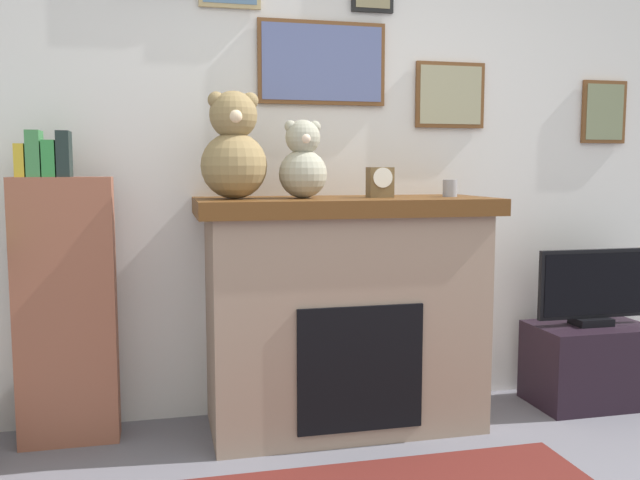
{
  "coord_description": "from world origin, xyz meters",
  "views": [
    {
      "loc": [
        -0.81,
        -1.51,
        1.29
      ],
      "look_at": [
        -0.06,
        1.65,
        0.94
      ],
      "focal_mm": 37.8,
      "sensor_mm": 36.0,
      "label": 1
    }
  ],
  "objects_px": {
    "fireplace": "(344,312)",
    "tv_stand": "(589,364)",
    "bookshelf": "(65,304)",
    "television": "(592,288)",
    "mantel_clock": "(380,182)",
    "candle_jar": "(450,188)",
    "teddy_bear_tan": "(303,163)",
    "teddy_bear_grey": "(234,151)"
  },
  "relations": [
    {
      "from": "bookshelf",
      "to": "mantel_clock",
      "type": "relative_size",
      "value": 9.85
    },
    {
      "from": "fireplace",
      "to": "teddy_bear_grey",
      "type": "relative_size",
      "value": 2.9
    },
    {
      "from": "teddy_bear_tan",
      "to": "mantel_clock",
      "type": "bearing_deg",
      "value": -0.17
    },
    {
      "from": "fireplace",
      "to": "candle_jar",
      "type": "relative_size",
      "value": 16.68
    },
    {
      "from": "teddy_bear_grey",
      "to": "teddy_bear_tan",
      "type": "height_order",
      "value": "teddy_bear_grey"
    },
    {
      "from": "television",
      "to": "mantel_clock",
      "type": "relative_size",
      "value": 4.31
    },
    {
      "from": "television",
      "to": "mantel_clock",
      "type": "xyz_separation_m",
      "value": [
        -1.21,
        -0.01,
        0.58
      ]
    },
    {
      "from": "television",
      "to": "candle_jar",
      "type": "relative_size",
      "value": 7.37
    },
    {
      "from": "television",
      "to": "teddy_bear_tan",
      "type": "distance_m",
      "value": 1.73
    },
    {
      "from": "candle_jar",
      "to": "mantel_clock",
      "type": "relative_size",
      "value": 0.58
    },
    {
      "from": "candle_jar",
      "to": "fireplace",
      "type": "bearing_deg",
      "value": 178.13
    },
    {
      "from": "bookshelf",
      "to": "fireplace",
      "type": "bearing_deg",
      "value": -3.88
    },
    {
      "from": "tv_stand",
      "to": "mantel_clock",
      "type": "height_order",
      "value": "mantel_clock"
    },
    {
      "from": "bookshelf",
      "to": "television",
      "type": "relative_size",
      "value": 2.29
    },
    {
      "from": "fireplace",
      "to": "mantel_clock",
      "type": "height_order",
      "value": "mantel_clock"
    },
    {
      "from": "fireplace",
      "to": "teddy_bear_grey",
      "type": "distance_m",
      "value": 0.95
    },
    {
      "from": "television",
      "to": "teddy_bear_tan",
      "type": "bearing_deg",
      "value": -179.79
    },
    {
      "from": "fireplace",
      "to": "television",
      "type": "height_order",
      "value": "fireplace"
    },
    {
      "from": "bookshelf",
      "to": "teddy_bear_grey",
      "type": "distance_m",
      "value": 1.05
    },
    {
      "from": "teddy_bear_grey",
      "to": "bookshelf",
      "type": "bearing_deg",
      "value": 172.14
    },
    {
      "from": "mantel_clock",
      "to": "bookshelf",
      "type": "bearing_deg",
      "value": 175.83
    },
    {
      "from": "bookshelf",
      "to": "tv_stand",
      "type": "relative_size",
      "value": 2.3
    },
    {
      "from": "mantel_clock",
      "to": "teddy_bear_tan",
      "type": "bearing_deg",
      "value": 179.83
    },
    {
      "from": "bookshelf",
      "to": "teddy_bear_tan",
      "type": "height_order",
      "value": "teddy_bear_tan"
    },
    {
      "from": "bookshelf",
      "to": "mantel_clock",
      "type": "height_order",
      "value": "bookshelf"
    },
    {
      "from": "fireplace",
      "to": "teddy_bear_tan",
      "type": "height_order",
      "value": "teddy_bear_tan"
    },
    {
      "from": "bookshelf",
      "to": "tv_stand",
      "type": "bearing_deg",
      "value": -2.12
    },
    {
      "from": "candle_jar",
      "to": "teddy_bear_grey",
      "type": "bearing_deg",
      "value": -179.97
    },
    {
      "from": "television",
      "to": "candle_jar",
      "type": "height_order",
      "value": "candle_jar"
    },
    {
      "from": "tv_stand",
      "to": "teddy_bear_grey",
      "type": "bearing_deg",
      "value": -179.78
    },
    {
      "from": "fireplace",
      "to": "tv_stand",
      "type": "xyz_separation_m",
      "value": [
        1.39,
        -0.01,
        -0.36
      ]
    },
    {
      "from": "candle_jar",
      "to": "mantel_clock",
      "type": "xyz_separation_m",
      "value": [
        -0.37,
        -0.0,
        0.03
      ]
    },
    {
      "from": "fireplace",
      "to": "mantel_clock",
      "type": "distance_m",
      "value": 0.66
    },
    {
      "from": "fireplace",
      "to": "candle_jar",
      "type": "xyz_separation_m",
      "value": [
        0.54,
        -0.02,
        0.61
      ]
    },
    {
      "from": "tv_stand",
      "to": "candle_jar",
      "type": "distance_m",
      "value": 1.28
    },
    {
      "from": "bookshelf",
      "to": "candle_jar",
      "type": "height_order",
      "value": "bookshelf"
    },
    {
      "from": "tv_stand",
      "to": "candle_jar",
      "type": "relative_size",
      "value": 7.32
    },
    {
      "from": "mantel_clock",
      "to": "teddy_bear_grey",
      "type": "bearing_deg",
      "value": 179.92
    },
    {
      "from": "bookshelf",
      "to": "television",
      "type": "xyz_separation_m",
      "value": [
        2.7,
        -0.1,
        -0.02
      ]
    },
    {
      "from": "fireplace",
      "to": "tv_stand",
      "type": "bearing_deg",
      "value": -0.45
    },
    {
      "from": "fireplace",
      "to": "television",
      "type": "xyz_separation_m",
      "value": [
        1.39,
        -0.01,
        0.06
      ]
    },
    {
      "from": "fireplace",
      "to": "candle_jar",
      "type": "bearing_deg",
      "value": -1.87
    }
  ]
}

